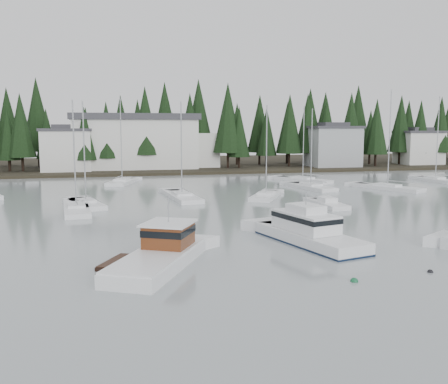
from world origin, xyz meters
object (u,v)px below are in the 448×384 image
object	(u,v)px
cabin_cruiser_center	(308,234)
sailboat_11	(76,210)
sailboat_3	(311,188)
sailboat_10	(435,181)
sailboat_8	(122,183)
sailboat_0	(303,181)
sailboat_12	(86,205)
house_east_b	(419,147)
harbor_inn	(145,142)
lobster_boat_brown	(159,257)
sailboat_5	(182,198)
house_east_a	(333,145)
house_west	(67,149)
runabout_1	(327,205)
sailboat_9	(266,197)
sailboat_6	(387,189)

from	to	relation	value
cabin_cruiser_center	sailboat_11	world-z (taller)	sailboat_11
sailboat_3	sailboat_10	bearing A→B (deg)	-90.47
cabin_cruiser_center	sailboat_8	xyz separation A→B (m)	(-12.36, 44.39, -0.59)
sailboat_0	sailboat_12	distance (m)	37.96
house_east_b	harbor_inn	distance (m)	61.02
lobster_boat_brown	sailboat_5	xyz separation A→B (m)	(5.77, 29.59, -0.49)
house_east_a	sailboat_5	distance (m)	53.62
house_west	runabout_1	bearing A→B (deg)	-57.52
house_west	sailboat_9	size ratio (longest dim) A/B	0.81
sailboat_10	runabout_1	size ratio (longest dim) A/B	2.05
lobster_boat_brown	sailboat_3	distance (m)	43.29
harbor_inn	sailboat_5	size ratio (longest dim) A/B	2.41
house_east_a	sailboat_0	size ratio (longest dim) A/B	0.84
house_east_a	sailboat_11	world-z (taller)	sailboat_11
house_east_b	runabout_1	world-z (taller)	house_east_b
sailboat_5	sailboat_8	bearing A→B (deg)	14.45
sailboat_9	sailboat_11	size ratio (longest dim) A/B	0.99
harbor_inn	sailboat_8	distance (m)	24.90
cabin_cruiser_center	sailboat_8	size ratio (longest dim) A/B	0.78
lobster_boat_brown	sailboat_5	world-z (taller)	sailboat_5
sailboat_5	sailboat_12	distance (m)	11.77
house_east_a	sailboat_12	bearing A→B (deg)	-139.78
sailboat_11	runabout_1	world-z (taller)	sailboat_11
harbor_inn	sailboat_11	bearing A→B (deg)	-102.55
sailboat_9	sailboat_3	bearing A→B (deg)	-20.76
sailboat_8	sailboat_12	size ratio (longest dim) A/B	1.14
cabin_cruiser_center	house_east_a	bearing A→B (deg)	-41.12
cabin_cruiser_center	sailboat_6	xyz separation A→B (m)	(23.83, 28.47, -0.59)
house_west	sailboat_12	xyz separation A→B (m)	(5.05, -42.40, -4.58)
sailboat_3	sailboat_11	size ratio (longest dim) A/B	0.99
house_east_b	lobster_boat_brown	world-z (taller)	house_east_b
cabin_cruiser_center	sailboat_9	xyz separation A→B (m)	(4.48, 24.04, -0.60)
house_west	sailboat_3	bearing A→B (deg)	-42.93
harbor_inn	runabout_1	size ratio (longest dim) A/B	4.29
cabin_cruiser_center	sailboat_0	bearing A→B (deg)	-35.94
sailboat_5	sailboat_12	world-z (taller)	sailboat_5
lobster_boat_brown	sailboat_9	distance (m)	31.99
sailboat_9	cabin_cruiser_center	bearing A→B (deg)	-161.05
house_west	sailboat_5	size ratio (longest dim) A/B	0.78
harbor_inn	sailboat_0	xyz separation A→B (m)	(23.06, -27.09, -5.72)
sailboat_9	runabout_1	bearing A→B (deg)	-121.08
sailboat_3	house_east_b	bearing A→B (deg)	-61.30
lobster_boat_brown	sailboat_9	size ratio (longest dim) A/B	0.86
house_west	sailboat_3	size ratio (longest dim) A/B	0.81
house_east_b	harbor_inn	world-z (taller)	harbor_inn
cabin_cruiser_center	sailboat_0	xyz separation A→B (m)	(16.15, 40.93, -0.60)
sailboat_6	sailboat_12	bearing A→B (deg)	73.51
house_east_b	sailboat_11	distance (m)	85.61
cabin_cruiser_center	sailboat_9	size ratio (longest dim) A/B	0.91
sailboat_12	sailboat_8	bearing A→B (deg)	-28.06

